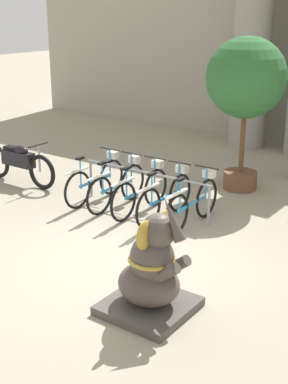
{
  "coord_description": "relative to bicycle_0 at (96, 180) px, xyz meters",
  "views": [
    {
      "loc": [
        4.51,
        -5.73,
        3.67
      ],
      "look_at": [
        0.06,
        0.46,
        1.0
      ],
      "focal_mm": 50.0,
      "sensor_mm": 36.0,
      "label": 1
    }
  ],
  "objects": [
    {
      "name": "bicycle_0",
      "position": [
        0.0,
        0.0,
        0.0
      ],
      "size": [
        0.48,
        1.74,
        0.99
      ],
      "color": "black",
      "rests_on": "ground_plane"
    },
    {
      "name": "column_left",
      "position": [
        0.48,
        5.78,
        2.2
      ],
      "size": [
        1.24,
        1.24,
        5.16
      ],
      "color": "gray",
      "rests_on": "ground_plane"
    },
    {
      "name": "ground_plane",
      "position": [
        2.09,
        -1.82,
        -0.42
      ],
      "size": [
        60.0,
        60.0,
        0.0
      ],
      "primitive_type": "plane",
      "color": "#9E937F"
    },
    {
      "name": "potted_tree",
      "position": [
        1.98,
        2.33,
        1.81
      ],
      "size": [
        1.61,
        1.61,
        3.13
      ],
      "color": "brown",
      "rests_on": "ground_plane"
    },
    {
      "name": "motorcycle",
      "position": [
        -2.07,
        -0.14,
        0.06
      ],
      "size": [
        2.16,
        0.55,
        0.97
      ],
      "color": "black",
      "rests_on": "ground_plane"
    },
    {
      "name": "bicycle_2",
      "position": [
        1.1,
        -0.01,
        0.0
      ],
      "size": [
        0.48,
        1.74,
        0.99
      ],
      "color": "black",
      "rests_on": "ground_plane"
    },
    {
      "name": "bicycle_3",
      "position": [
        1.65,
        -0.02,
        0.0
      ],
      "size": [
        0.48,
        1.74,
        0.99
      ],
      "color": "black",
      "rests_on": "ground_plane"
    },
    {
      "name": "elephant_statue",
      "position": [
        3.23,
        -2.71,
        0.12
      ],
      "size": [
        1.05,
        1.05,
        1.59
      ],
      "color": "#4C4742",
      "rests_on": "ground_plane"
    },
    {
      "name": "bike_rack",
      "position": [
        1.1,
        0.13,
        0.16
      ],
      "size": [
        2.8,
        0.05,
        0.77
      ],
      "color": "gray",
      "rests_on": "ground_plane"
    },
    {
      "name": "bicycle_4",
      "position": [
        2.2,
        0.02,
        0.0
      ],
      "size": [
        0.48,
        1.74,
        0.99
      ],
      "color": "black",
      "rests_on": "ground_plane"
    },
    {
      "name": "bicycle_1",
      "position": [
        0.55,
        -0.01,
        0.0
      ],
      "size": [
        0.48,
        1.74,
        0.99
      ],
      "color": "black",
      "rests_on": "ground_plane"
    }
  ]
}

